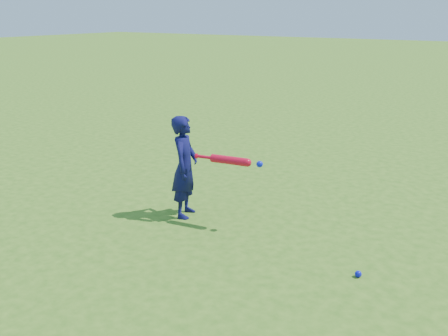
% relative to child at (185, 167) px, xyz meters
% --- Properties ---
extents(ground, '(80.00, 80.00, 0.00)m').
position_rel_child_xyz_m(ground, '(0.34, 0.17, -0.60)').
color(ground, '#3A6C19').
rests_on(ground, ground).
extents(child, '(0.42, 0.51, 1.20)m').
position_rel_child_xyz_m(child, '(0.00, 0.00, 0.00)').
color(child, '#0E0E45').
rests_on(child, ground).
extents(ground_ball_blue, '(0.06, 0.06, 0.06)m').
position_rel_child_xyz_m(ground_ball_blue, '(2.20, -0.33, -0.57)').
color(ground_ball_blue, '#0C0FCE').
rests_on(ground_ball_blue, ground).
extents(bat_swing, '(0.80, 0.17, 0.09)m').
position_rel_child_xyz_m(bat_swing, '(0.62, 0.04, 0.17)').
color(bat_swing, red).
rests_on(bat_swing, ground).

